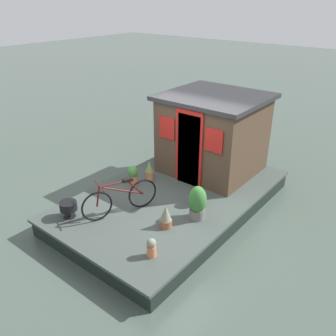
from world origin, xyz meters
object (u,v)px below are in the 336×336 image
(bicycle, at_px, (120,198))
(potted_plant_basil, at_px, (149,170))
(charcoal_grill, at_px, (68,207))
(potted_plant_thyme, at_px, (196,196))
(potted_plant_succulent, at_px, (151,247))
(potted_plant_geranium, at_px, (197,203))
(potted_plant_sage, at_px, (166,217))
(potted_plant_mint, at_px, (133,175))
(houseboat_cabin, at_px, (213,133))

(bicycle, xyz_separation_m, potted_plant_basil, (1.50, 0.54, -0.13))
(charcoal_grill, bearing_deg, potted_plant_thyme, -40.91)
(potted_plant_basil, bearing_deg, potted_plant_succulent, -138.04)
(potted_plant_geranium, bearing_deg, potted_plant_succulent, -177.75)
(bicycle, relative_size, potted_plant_sage, 3.31)
(potted_plant_sage, bearing_deg, bicycle, 101.39)
(potted_plant_mint, bearing_deg, potted_plant_geranium, -96.51)
(houseboat_cabin, bearing_deg, potted_plant_thyme, -157.56)
(bicycle, relative_size, potted_plant_succulent, 4.32)
(houseboat_cabin, height_order, charcoal_grill, houseboat_cabin)
(potted_plant_thyme, bearing_deg, potted_plant_succulent, -169.10)
(potted_plant_geranium, relative_size, potted_plant_succulent, 2.00)
(bicycle, height_order, charcoal_grill, bicycle)
(potted_plant_sage, distance_m, charcoal_grill, 1.98)
(bicycle, distance_m, potted_plant_geranium, 1.55)
(potted_plant_mint, xyz_separation_m, charcoal_grill, (-1.80, 0.06, -0.00))
(bicycle, xyz_separation_m, potted_plant_geranium, (0.83, -1.31, -0.01))
(potted_plant_mint, bearing_deg, potted_plant_basil, -16.11)
(potted_plant_geranium, distance_m, potted_plant_basil, 1.97)
(potted_plant_thyme, height_order, potted_plant_succulent, potted_plant_thyme)
(potted_plant_sage, height_order, potted_plant_basil, potted_plant_basil)
(bicycle, relative_size, potted_plant_mint, 3.23)
(bicycle, height_order, potted_plant_mint, bicycle)
(potted_plant_geranium, xyz_separation_m, potted_plant_mint, (0.23, 1.98, -0.11))
(houseboat_cabin, xyz_separation_m, charcoal_grill, (-3.64, 1.05, -0.74))
(potted_plant_succulent, distance_m, charcoal_grill, 2.09)
(potted_plant_sage, height_order, potted_plant_succulent, potted_plant_sage)
(potted_plant_sage, xyz_separation_m, potted_plant_succulent, (-0.83, -0.35, -0.04))
(bicycle, distance_m, potted_plant_sage, 1.04)
(potted_plant_sage, relative_size, potted_plant_mint, 0.98)
(bicycle, bearing_deg, potted_plant_succulent, -114.52)
(potted_plant_sage, bearing_deg, potted_plant_succulent, -156.86)
(potted_plant_sage, bearing_deg, charcoal_grill, 118.69)
(bicycle, xyz_separation_m, potted_plant_mint, (1.06, 0.67, -0.12))
(potted_plant_succulent, bearing_deg, houseboat_cabin, 16.48)
(houseboat_cabin, bearing_deg, potted_plant_basil, 148.30)
(houseboat_cabin, relative_size, potted_plant_thyme, 6.03)
(potted_plant_geranium, bearing_deg, potted_plant_mint, 83.49)
(houseboat_cabin, xyz_separation_m, potted_plant_sage, (-2.69, -0.69, -0.75))
(potted_plant_geranium, bearing_deg, bicycle, 122.43)
(bicycle, distance_m, potted_plant_basil, 1.60)
(potted_plant_geranium, xyz_separation_m, potted_plant_thyme, (0.42, 0.30, -0.14))
(potted_plant_geranium, height_order, potted_plant_thyme, potted_plant_geranium)
(potted_plant_sage, distance_m, potted_plant_thyme, 1.05)
(houseboat_cabin, xyz_separation_m, bicycle, (-2.90, 0.32, -0.62))
(potted_plant_mint, bearing_deg, charcoal_grill, 178.24)
(potted_plant_sage, xyz_separation_m, charcoal_grill, (-0.95, 1.74, 0.01))
(potted_plant_succulent, bearing_deg, bicycle, 65.48)
(bicycle, bearing_deg, potted_plant_basil, 19.89)
(charcoal_grill, bearing_deg, bicycle, -44.17)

